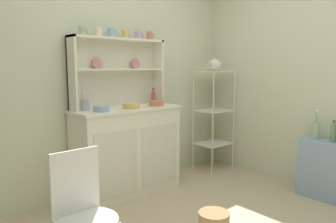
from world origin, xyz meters
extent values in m
cube|color=beige|center=(0.00, 1.62, 1.25)|extent=(3.84, 0.05, 2.50)
cube|color=beige|center=(1.62, 0.00, 1.25)|extent=(0.05, 3.84, 2.50)
cube|color=silver|center=(-0.01, 1.37, 0.46)|extent=(1.12, 0.42, 0.92)
cube|color=beige|center=(-0.28, 1.16, 0.41)|extent=(0.47, 0.01, 0.64)
cube|color=beige|center=(0.26, 1.16, 0.41)|extent=(0.47, 0.01, 0.64)
cube|color=white|center=(-0.01, 1.37, 0.91)|extent=(1.15, 0.45, 0.02)
cube|color=silver|center=(-0.01, 1.57, 1.28)|extent=(1.07, 0.02, 0.71)
cube|color=silver|center=(-0.53, 1.49, 1.28)|extent=(0.02, 0.18, 0.71)
cube|color=silver|center=(0.52, 1.49, 1.28)|extent=(0.02, 0.18, 0.71)
cube|color=silver|center=(-0.01, 1.49, 1.31)|extent=(1.03, 0.16, 0.02)
cube|color=silver|center=(-0.01, 1.49, 1.62)|extent=(1.07, 0.18, 0.02)
cylinder|color=#D17A84|center=(-0.25, 1.53, 1.37)|extent=(0.11, 0.03, 0.11)
cylinder|color=#D17A84|center=(0.23, 1.53, 1.37)|extent=(0.11, 0.03, 0.11)
cylinder|color=silver|center=(1.09, 1.14, 0.64)|extent=(0.01, 0.01, 1.28)
cylinder|color=silver|center=(1.51, 1.14, 0.64)|extent=(0.01, 0.01, 1.28)
cylinder|color=silver|center=(1.09, 1.47, 0.64)|extent=(0.01, 0.01, 1.28)
cylinder|color=silver|center=(1.51, 1.47, 0.64)|extent=(0.01, 0.01, 1.28)
cube|color=silver|center=(1.30, 1.31, 1.28)|extent=(0.44, 0.35, 0.01)
cube|color=silver|center=(1.30, 1.31, 0.78)|extent=(0.44, 0.35, 0.01)
cube|color=silver|center=(1.30, 1.31, 0.34)|extent=(0.44, 0.35, 0.01)
cube|color=#849EBC|center=(1.44, -0.07, 0.30)|extent=(0.28, 0.48, 0.59)
cylinder|color=white|center=(-1.05, 0.26, 0.45)|extent=(0.36, 0.36, 0.02)
cube|color=white|center=(-1.05, 0.39, 0.65)|extent=(0.31, 0.02, 0.40)
cylinder|color=#93754C|center=(0.07, 0.25, 0.08)|extent=(0.26, 0.26, 0.15)
cylinder|color=#9EB78E|center=(-0.41, 1.49, 1.67)|extent=(0.07, 0.07, 0.08)
torus|color=#9EB78E|center=(-0.37, 1.49, 1.68)|extent=(0.01, 0.05, 0.05)
cylinder|color=silver|center=(-0.24, 1.49, 1.68)|extent=(0.07, 0.07, 0.09)
torus|color=silver|center=(-0.20, 1.49, 1.68)|extent=(0.01, 0.05, 0.05)
cylinder|color=#8EB2D1|center=(-0.09, 1.49, 1.68)|extent=(0.08, 0.08, 0.09)
torus|color=#8EB2D1|center=(-0.04, 1.49, 1.68)|extent=(0.01, 0.05, 0.05)
cylinder|color=#DBB760|center=(0.07, 1.49, 1.67)|extent=(0.07, 0.07, 0.08)
torus|color=#DBB760|center=(0.12, 1.49, 1.68)|extent=(0.01, 0.05, 0.05)
cylinder|color=#B79ECC|center=(0.24, 1.49, 1.67)|extent=(0.08, 0.08, 0.08)
torus|color=#B79ECC|center=(0.29, 1.49, 1.68)|extent=(0.01, 0.05, 0.05)
cylinder|color=#C67556|center=(0.40, 1.49, 1.68)|extent=(0.07, 0.07, 0.09)
torus|color=#C67556|center=(0.44, 1.49, 1.68)|extent=(0.01, 0.05, 0.05)
cylinder|color=#8EB2D1|center=(-0.34, 1.29, 0.95)|extent=(0.16, 0.16, 0.06)
cylinder|color=#DBB760|center=(-0.01, 1.29, 0.95)|extent=(0.17, 0.17, 0.05)
cylinder|color=#C67556|center=(0.33, 1.29, 0.95)|extent=(0.16, 0.16, 0.06)
cylinder|color=#B74C47|center=(0.42, 1.45, 0.98)|extent=(0.05, 0.05, 0.13)
cylinder|color=#B74C47|center=(0.42, 1.45, 1.07)|extent=(0.02, 0.02, 0.04)
cylinder|color=#4C382D|center=(0.42, 1.45, 1.09)|extent=(0.03, 0.03, 0.01)
cylinder|color=#B2B7C6|center=(-0.43, 1.45, 0.97)|extent=(0.08, 0.08, 0.11)
cylinder|color=silver|center=(-0.45, 1.46, 1.06)|extent=(0.02, 0.02, 0.19)
ellipsoid|color=silver|center=(-0.45, 1.46, 1.16)|extent=(0.02, 0.01, 0.01)
cylinder|color=silver|center=(-0.45, 1.43, 1.05)|extent=(0.02, 0.03, 0.16)
ellipsoid|color=silver|center=(-0.45, 1.43, 1.13)|extent=(0.02, 0.01, 0.01)
cylinder|color=silver|center=(-0.42, 1.43, 1.05)|extent=(0.03, 0.03, 0.17)
ellipsoid|color=silver|center=(-0.42, 1.43, 1.14)|extent=(0.02, 0.01, 0.01)
sphere|color=white|center=(1.30, 1.31, 1.36)|extent=(0.15, 0.15, 0.15)
sphere|color=silver|center=(1.30, 1.31, 1.45)|extent=(0.02, 0.02, 0.02)
cylinder|color=white|center=(1.40, 1.31, 1.37)|extent=(0.09, 0.02, 0.07)
torus|color=white|center=(1.21, 1.31, 1.36)|extent=(0.01, 0.10, 0.10)
cylinder|color=#9EB78E|center=(1.44, 0.05, 0.68)|extent=(0.07, 0.07, 0.17)
cylinder|color=#4C844C|center=(1.43, 0.04, 0.80)|extent=(0.00, 0.01, 0.11)
sphere|color=silver|center=(1.43, 0.04, 0.86)|extent=(0.02, 0.02, 0.02)
cylinder|color=#4C844C|center=(1.43, 0.05, 0.81)|extent=(0.00, 0.01, 0.13)
sphere|color=#9EB78E|center=(1.43, 0.05, 0.88)|extent=(0.04, 0.04, 0.04)
cylinder|color=#4C844C|center=(1.43, 0.04, 0.82)|extent=(0.00, 0.01, 0.14)
sphere|color=silver|center=(1.43, 0.04, 0.89)|extent=(0.03, 0.03, 0.03)
cylinder|color=#6B8C60|center=(1.44, -0.12, 0.68)|extent=(0.06, 0.06, 0.16)
cylinder|color=#6B8C60|center=(1.44, -0.12, 0.78)|extent=(0.03, 0.03, 0.04)
cylinder|color=#4C382D|center=(1.44, -0.12, 0.81)|extent=(0.03, 0.03, 0.01)
camera|label=1|loc=(-1.85, -1.35, 1.34)|focal=34.02mm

